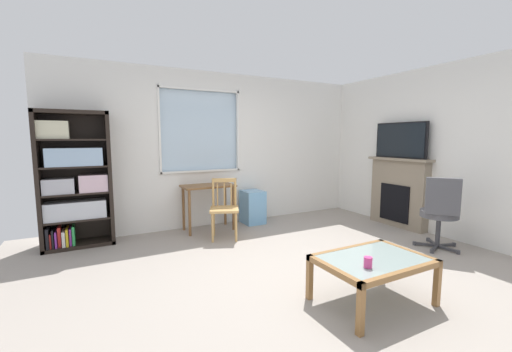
{
  "coord_description": "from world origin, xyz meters",
  "views": [
    {
      "loc": [
        -2.01,
        -2.86,
        1.5
      ],
      "look_at": [
        -0.01,
        0.95,
        0.99
      ],
      "focal_mm": 22.09,
      "sensor_mm": 36.0,
      "label": 1
    }
  ],
  "objects_px": {
    "fireplace": "(398,192)",
    "office_chair": "(440,210)",
    "plastic_drawer_unit": "(253,207)",
    "tv": "(401,140)",
    "coffee_table": "(373,264)",
    "sippy_cup": "(368,262)",
    "wooden_chair": "(224,208)",
    "desk_under_window": "(208,193)",
    "bookshelf": "(74,181)"
  },
  "relations": [
    {
      "from": "fireplace",
      "to": "desk_under_window",
      "type": "bearing_deg",
      "value": 156.62
    },
    {
      "from": "bookshelf",
      "to": "plastic_drawer_unit",
      "type": "bearing_deg",
      "value": -1.21
    },
    {
      "from": "bookshelf",
      "to": "desk_under_window",
      "type": "xyz_separation_m",
      "value": [
        1.89,
        -0.11,
        -0.31
      ]
    },
    {
      "from": "coffee_table",
      "to": "sippy_cup",
      "type": "relative_size",
      "value": 11.0
    },
    {
      "from": "plastic_drawer_unit",
      "to": "fireplace",
      "type": "relative_size",
      "value": 0.5
    },
    {
      "from": "bookshelf",
      "to": "sippy_cup",
      "type": "xyz_separation_m",
      "value": [
        2.24,
        -3.16,
        -0.45
      ]
    },
    {
      "from": "bookshelf",
      "to": "sippy_cup",
      "type": "relative_size",
      "value": 20.87
    },
    {
      "from": "fireplace",
      "to": "tv",
      "type": "height_order",
      "value": "tv"
    },
    {
      "from": "wooden_chair",
      "to": "tv",
      "type": "relative_size",
      "value": 0.94
    },
    {
      "from": "wooden_chair",
      "to": "office_chair",
      "type": "distance_m",
      "value": 3.0
    },
    {
      "from": "desk_under_window",
      "to": "coffee_table",
      "type": "xyz_separation_m",
      "value": [
        0.56,
        -2.92,
        -0.25
      ]
    },
    {
      "from": "fireplace",
      "to": "coffee_table",
      "type": "xyz_separation_m",
      "value": [
        -2.41,
        -1.63,
        -0.22
      ]
    },
    {
      "from": "office_chair",
      "to": "sippy_cup",
      "type": "distance_m",
      "value": 2.22
    },
    {
      "from": "bookshelf",
      "to": "sippy_cup",
      "type": "bearing_deg",
      "value": -54.64
    },
    {
      "from": "desk_under_window",
      "to": "coffee_table",
      "type": "relative_size",
      "value": 0.84
    },
    {
      "from": "bookshelf",
      "to": "fireplace",
      "type": "distance_m",
      "value": 5.07
    },
    {
      "from": "plastic_drawer_unit",
      "to": "wooden_chair",
      "type": "bearing_deg",
      "value": -143.55
    },
    {
      "from": "office_chair",
      "to": "tv",
      "type": "bearing_deg",
      "value": 64.68
    },
    {
      "from": "coffee_table",
      "to": "fireplace",
      "type": "bearing_deg",
      "value": 34.11
    },
    {
      "from": "tv",
      "to": "sippy_cup",
      "type": "height_order",
      "value": "tv"
    },
    {
      "from": "wooden_chair",
      "to": "sippy_cup",
      "type": "height_order",
      "value": "wooden_chair"
    },
    {
      "from": "desk_under_window",
      "to": "bookshelf",
      "type": "bearing_deg",
      "value": 176.74
    },
    {
      "from": "plastic_drawer_unit",
      "to": "tv",
      "type": "relative_size",
      "value": 0.61
    },
    {
      "from": "tv",
      "to": "coffee_table",
      "type": "height_order",
      "value": "tv"
    },
    {
      "from": "sippy_cup",
      "to": "office_chair",
      "type": "bearing_deg",
      "value": 18.53
    },
    {
      "from": "fireplace",
      "to": "sippy_cup",
      "type": "distance_m",
      "value": 3.16
    },
    {
      "from": "coffee_table",
      "to": "sippy_cup",
      "type": "height_order",
      "value": "sippy_cup"
    },
    {
      "from": "plastic_drawer_unit",
      "to": "sippy_cup",
      "type": "xyz_separation_m",
      "value": [
        -0.49,
        -3.1,
        0.18
      ]
    },
    {
      "from": "fireplace",
      "to": "office_chair",
      "type": "xyz_separation_m",
      "value": [
        -0.52,
        -1.06,
        -0.04
      ]
    },
    {
      "from": "wooden_chair",
      "to": "tv",
      "type": "height_order",
      "value": "tv"
    },
    {
      "from": "fireplace",
      "to": "coffee_table",
      "type": "height_order",
      "value": "fireplace"
    },
    {
      "from": "plastic_drawer_unit",
      "to": "sippy_cup",
      "type": "bearing_deg",
      "value": -99.04
    },
    {
      "from": "wooden_chair",
      "to": "coffee_table",
      "type": "relative_size",
      "value": 0.91
    },
    {
      "from": "wooden_chair",
      "to": "tv",
      "type": "xyz_separation_m",
      "value": [
        2.88,
        -0.77,
        1.01
      ]
    },
    {
      "from": "fireplace",
      "to": "sippy_cup",
      "type": "xyz_separation_m",
      "value": [
        -2.62,
        -1.77,
        -0.12
      ]
    },
    {
      "from": "desk_under_window",
      "to": "plastic_drawer_unit",
      "type": "relative_size",
      "value": 1.43
    },
    {
      "from": "plastic_drawer_unit",
      "to": "sippy_cup",
      "type": "relative_size",
      "value": 6.49
    },
    {
      "from": "bookshelf",
      "to": "tv",
      "type": "relative_size",
      "value": 1.97
    },
    {
      "from": "bookshelf",
      "to": "office_chair",
      "type": "height_order",
      "value": "bookshelf"
    },
    {
      "from": "fireplace",
      "to": "office_chair",
      "type": "distance_m",
      "value": 1.18
    },
    {
      "from": "wooden_chair",
      "to": "bookshelf",
      "type": "bearing_deg",
      "value": 162.39
    },
    {
      "from": "tv",
      "to": "coffee_table",
      "type": "bearing_deg",
      "value": -145.69
    },
    {
      "from": "tv",
      "to": "bookshelf",
      "type": "bearing_deg",
      "value": 163.98
    },
    {
      "from": "office_chair",
      "to": "coffee_table",
      "type": "distance_m",
      "value": 1.98
    },
    {
      "from": "tv",
      "to": "office_chair",
      "type": "xyz_separation_m",
      "value": [
        -0.5,
        -1.06,
        -0.92
      ]
    },
    {
      "from": "tv",
      "to": "wooden_chair",
      "type": "bearing_deg",
      "value": 165.08
    },
    {
      "from": "tv",
      "to": "plastic_drawer_unit",
      "type": "bearing_deg",
      "value": 147.71
    },
    {
      "from": "office_chair",
      "to": "wooden_chair",
      "type": "bearing_deg",
      "value": 142.38
    },
    {
      "from": "bookshelf",
      "to": "tv",
      "type": "distance_m",
      "value": 5.07
    },
    {
      "from": "office_chair",
      "to": "bookshelf",
      "type": "bearing_deg",
      "value": 150.52
    }
  ]
}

